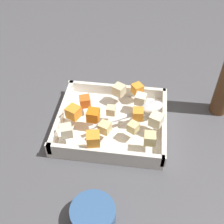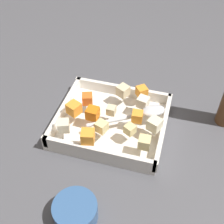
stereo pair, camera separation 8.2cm
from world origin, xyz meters
TOP-DOWN VIEW (x-y plane):
  - ground_plane at (0.00, 0.00)m, footprint 4.00×4.00m
  - baking_dish at (-0.00, -0.01)m, footprint 0.30×0.27m
  - carrot_chunk_far_left at (0.04, 0.01)m, footprint 0.03×0.03m
  - carrot_chunk_far_right at (0.03, 0.09)m, footprint 0.04×0.04m
  - carrot_chunk_corner_ne at (0.08, -0.04)m, footprint 0.04×0.04m
  - carrot_chunk_mid_right at (-0.07, -0.12)m, footprint 0.04×0.04m
  - carrot_chunk_near_left at (0.10, 0.01)m, footprint 0.04×0.04m
  - carrot_chunk_center at (-0.08, -0.01)m, footprint 0.03×0.03m
  - potato_chunk_heap_top at (-0.07, 0.04)m, footprint 0.03×0.03m
  - potato_chunk_near_right at (0.00, -0.02)m, footprint 0.02×0.02m
  - potato_chunk_near_spoon at (-0.11, 0.07)m, footprint 0.03×0.03m
  - potato_chunk_heap_side at (-0.01, -0.10)m, footprint 0.04×0.04m
  - potato_chunk_corner_se at (-0.13, 0.01)m, footprint 0.04×0.04m
  - potato_chunk_under_handle at (0.01, 0.05)m, footprint 0.04×0.04m
  - parsnip_chunk_mid_left at (-0.08, -0.07)m, footprint 0.04×0.04m
  - parsnip_chunk_rim_edge at (0.10, 0.08)m, footprint 0.04×0.04m
  - serving_spoon at (-0.10, -0.04)m, footprint 0.21×0.14m
  - small_prep_bowl at (0.00, 0.27)m, footprint 0.10×0.10m

SIDE VIEW (x-z plane):
  - ground_plane at x=0.00m, z-range 0.00..0.00m
  - baking_dish at x=0.00m, z-range -0.01..0.04m
  - small_prep_bowl at x=0.00m, z-range 0.00..0.05m
  - serving_spoon at x=-0.10m, z-range 0.05..0.07m
  - potato_chunk_near_right at x=0.00m, z-range 0.05..0.07m
  - potato_chunk_heap_top at x=-0.07m, z-range 0.05..0.08m
  - potato_chunk_under_handle at x=0.01m, z-range 0.05..0.08m
  - carrot_chunk_mid_right at x=-0.07m, z-range 0.05..0.08m
  - carrot_chunk_center at x=-0.08m, z-range 0.05..0.08m
  - carrot_chunk_corner_ne at x=0.08m, z-range 0.05..0.08m
  - potato_chunk_near_spoon at x=-0.11m, z-range 0.05..0.08m
  - parsnip_chunk_mid_left at x=-0.08m, z-range 0.05..0.08m
  - parsnip_chunk_rim_edge at x=0.10m, z-range 0.05..0.08m
  - potato_chunk_heap_side at x=-0.01m, z-range 0.05..0.08m
  - carrot_chunk_far_left at x=0.04m, z-range 0.05..0.08m
  - potato_chunk_corner_se at x=-0.13m, z-range 0.05..0.08m
  - carrot_chunk_near_left at x=0.10m, z-range 0.05..0.08m
  - carrot_chunk_far_right at x=0.03m, z-range 0.05..0.08m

